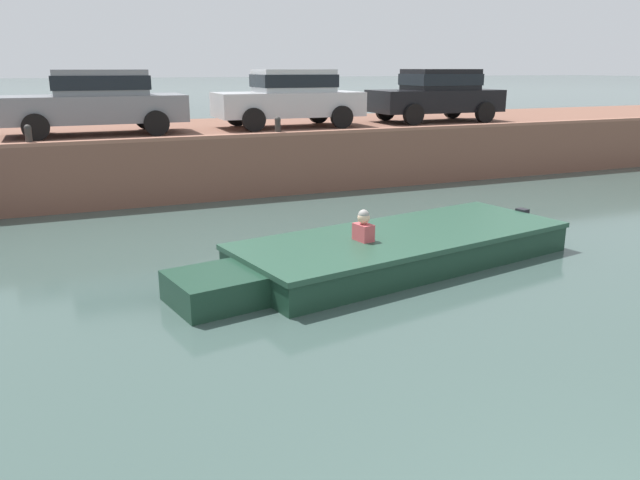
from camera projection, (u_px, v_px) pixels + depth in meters
name	position (u px, v px, depth m)	size (l,w,h in m)	color
ground_plane	(301.00, 289.00, 8.89)	(400.00, 400.00, 0.00)	#384C47
far_quay_wall	(177.00, 155.00, 17.01)	(60.00, 6.00, 1.46)	brown
far_wall_coping	(198.00, 138.00, 14.25)	(60.00, 0.24, 0.08)	#925F4C
motorboat_passing	(391.00, 250.00, 9.89)	(6.84, 3.09, 0.98)	#193828
car_left_inner_grey	(96.00, 99.00, 15.08)	(4.28, 1.99, 1.54)	slate
car_centre_silver	(290.00, 96.00, 16.96)	(3.99, 1.96, 1.54)	#B7BABC
car_right_inner_black	(437.00, 93.00, 18.72)	(3.94, 2.02, 1.54)	black
mooring_bollard_mid	(28.00, 134.00, 12.99)	(0.15, 0.15, 0.45)	#2D2B28
mooring_bollard_east	(278.00, 125.00, 15.05)	(0.15, 0.15, 0.45)	#2D2B28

